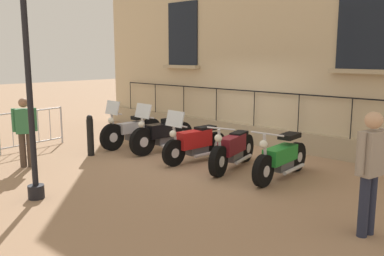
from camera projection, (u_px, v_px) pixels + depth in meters
name	position (u px, v px, depth m)	size (l,w,h in m)	color
ground_plane	(203.00, 158.00, 10.14)	(60.00, 60.00, 0.00)	#9E7A5B
motorcycle_silver	(132.00, 131.00, 11.35)	(2.07, 0.61, 1.31)	black
motorcycle_black	(162.00, 135.00, 10.72)	(2.03, 0.68, 1.31)	black
motorcycle_red	(195.00, 143.00, 9.75)	(1.98, 0.67, 1.26)	black
motorcycle_maroon	(233.00, 150.00, 9.15)	(2.09, 0.78, 1.01)	black
motorcycle_green	(281.00, 159.00, 8.41)	(2.08, 0.70, 1.03)	black
lamppost	(24.00, 16.00, 6.75)	(0.35, 1.05, 4.46)	black
crowd_barrier	(32.00, 128.00, 11.10)	(1.90, 0.27, 1.05)	#B7B7BF
bollard	(90.00, 135.00, 10.32)	(0.17, 0.17, 1.03)	black
pedestrian_standing	(25.00, 129.00, 9.20)	(0.46, 0.38, 1.56)	#47382D
pedestrian_walking	(370.00, 166.00, 5.63)	(0.52, 0.30, 1.75)	#23283D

